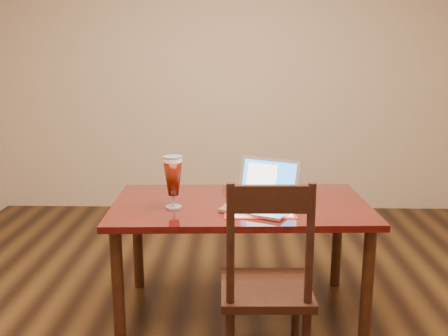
{
  "coord_description": "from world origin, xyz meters",
  "views": [
    {
      "loc": [
        0.1,
        -2.39,
        1.53
      ],
      "look_at": [
        0.03,
        0.35,
        0.9
      ],
      "focal_mm": 40.0,
      "sensor_mm": 36.0,
      "label": 1
    }
  ],
  "objects": [
    {
      "name": "dining_chair",
      "position": [
        0.25,
        -0.23,
        0.47
      ],
      "size": [
        0.43,
        0.41,
        1.0
      ],
      "rotation": [
        0.0,
        0.0,
        0.02
      ],
      "color": "black",
      "rests_on": "ground"
    },
    {
      "name": "room_shell",
      "position": [
        0.0,
        0.0,
        1.76
      ],
      "size": [
        4.51,
        5.01,
        2.71
      ],
      "color": "tan",
      "rests_on": "ground"
    },
    {
      "name": "dining_table",
      "position": [
        0.12,
        0.38,
        0.62
      ],
      "size": [
        1.5,
        0.88,
        0.98
      ],
      "rotation": [
        0.0,
        0.0,
        0.04
      ],
      "color": "#4B0B0A",
      "rests_on": "ground"
    }
  ]
}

